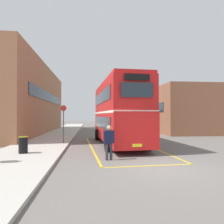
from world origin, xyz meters
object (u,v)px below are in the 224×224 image
Objects in this scene: single_deck_bus at (128,119)px; double_decker_bus at (118,112)px; litter_bin at (23,145)px; bus_stop_sign at (63,120)px; pedestrian_boarding at (109,140)px.

double_decker_bus is at bearing -102.77° from single_deck_bus.
double_decker_bus reaches higher than litter_bin.
single_deck_bus reaches higher than litter_bin.
bus_stop_sign is (-7.53, -14.62, 0.21)m from single_deck_bus.
litter_bin is 0.32× the size of bus_stop_sign.
litter_bin is (-5.83, -4.13, -1.91)m from double_decker_bus.
pedestrian_boarding is at bearing -63.84° from bus_stop_sign.
pedestrian_boarding is 0.60× the size of bus_stop_sign.
litter_bin is (-9.20, -18.96, -1.04)m from single_deck_bus.
single_deck_bus is at bearing 64.12° from litter_bin.
double_decker_bus is 6.12× the size of pedestrian_boarding.
double_decker_bus is 4.22m from bus_stop_sign.
bus_stop_sign is at bearing 177.01° from double_decker_bus.
bus_stop_sign reaches higher than litter_bin.
double_decker_bus is at bearing -2.99° from bus_stop_sign.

